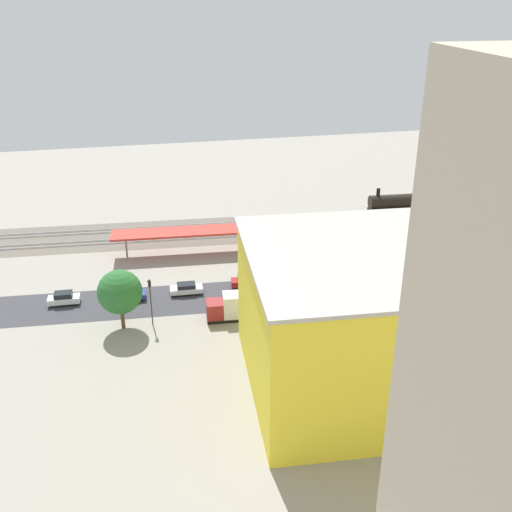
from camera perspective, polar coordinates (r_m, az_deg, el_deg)
name	(u,v)px	position (r m, az deg, el deg)	size (l,w,h in m)	color
ground_plane	(327,274)	(91.96, 6.87, -1.71)	(175.52, 175.52, 0.00)	gray
rail_bed	(292,227)	(109.37, 3.52, 2.84)	(109.70, 13.07, 0.01)	#665E54
street_asphalt	(338,288)	(87.92, 7.88, -3.07)	(109.70, 9.00, 0.01)	#38383D
track_rails	(292,226)	(109.30, 3.52, 2.93)	(109.45, 14.13, 0.12)	#9E9EA8
platform_canopy_near	(252,228)	(98.13, -0.39, 2.69)	(45.91, 7.51, 4.07)	#B73328
locomotive	(406,203)	(119.18, 14.22, 4.92)	(14.78, 3.71, 5.12)	black
passenger_coach	(507,188)	(129.63, 22.97, 6.00)	(19.95, 4.41, 6.38)	black
parked_car_0	(454,261)	(98.77, 18.44, -0.44)	(4.41, 1.84, 1.76)	black
parked_car_1	(406,267)	(94.60, 14.15, -1.01)	(4.41, 2.28, 1.74)	black
parked_car_2	(352,271)	(91.60, 9.24, -1.43)	(4.55, 2.06, 1.73)	black
parked_car_3	(306,277)	(88.94, 4.84, -1.99)	(4.27, 1.95, 1.81)	black
parked_car_4	(247,282)	(87.14, -0.92, -2.48)	(4.67, 2.36, 1.86)	black
parked_car_5	(186,289)	(85.85, -6.69, -3.18)	(4.71, 2.08, 1.60)	black
parked_car_6	(129,295)	(85.55, -12.09, -3.69)	(4.83, 2.13, 1.63)	black
parked_car_7	(64,299)	(86.75, -17.95, -3.94)	(4.37, 1.94, 1.80)	black
construction_building	(391,319)	(65.72, 12.82, -5.95)	(30.29, 23.13, 15.53)	yellow
construction_roof_slab	(398,252)	(62.13, 13.50, 0.39)	(30.89, 23.73, 0.40)	#ADA89E
box_truck_0	(246,306)	(78.83, -1.01, -4.83)	(10.03, 3.32, 3.64)	black
street_tree_0	(488,257)	(91.06, 21.40, -0.09)	(6.22, 6.22, 8.18)	brown
street_tree_1	(294,276)	(78.73, 3.62, -1.93)	(6.21, 6.21, 8.50)	brown
street_tree_2	(509,259)	(92.90, 23.08, -0.26)	(4.32, 4.32, 6.70)	brown
street_tree_3	(479,259)	(90.72, 20.64, -0.30)	(4.11, 4.11, 6.79)	brown
street_tree_4	(120,292)	(76.78, -12.93, -3.38)	(5.67, 5.67, 8.12)	brown
traffic_light	(150,295)	(77.25, -10.10, -3.74)	(0.50, 0.36, 6.50)	#333333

